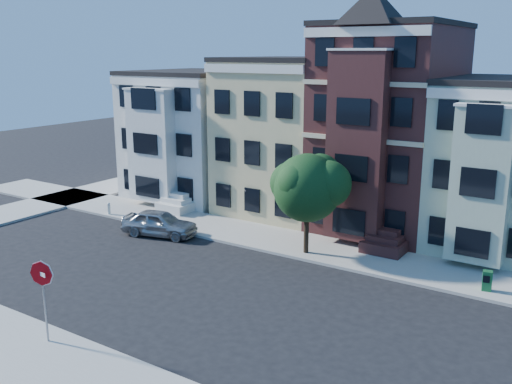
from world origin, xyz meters
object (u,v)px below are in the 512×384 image
Objects in this scene: stop_sign at (44,296)px; parked_car at (159,223)px; newspaper_box at (487,281)px; street_tree at (307,192)px; fire_hydrant at (109,210)px.

parked_car is at bearing 119.78° from stop_sign.
newspaper_box is 18.80m from stop_sign.
street_tree reaches higher than parked_car.
fire_hydrant is at bearing -177.59° from street_tree.
street_tree reaches higher than stop_sign.
newspaper_box is at bearing 0.25° from street_tree.
stop_sign reaches higher than newspaper_box.
parked_car is at bearing 173.82° from newspaper_box.
street_tree reaches higher than fire_hydrant.
parked_car is (-8.86, -1.82, -2.70)m from street_tree.
street_tree is 1.46× the size of parked_car.
stop_sign is (5.41, -11.97, 1.17)m from parked_car.
street_tree is 14.30m from stop_sign.
newspaper_box is 1.50× the size of fire_hydrant.
parked_car is 7.34× the size of fire_hydrant.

